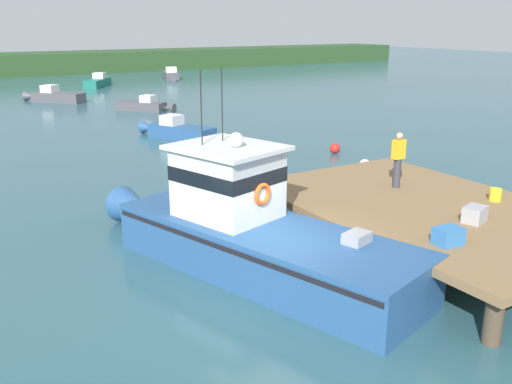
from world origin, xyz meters
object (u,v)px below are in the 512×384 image
at_px(mooring_buoy_inshore, 365,165).
at_px(crate_single_by_cleat, 475,214).
at_px(moored_boat_far_left, 99,82).
at_px(deckhand_by_the_boat, 398,159).
at_px(moored_boat_far_right, 171,75).
at_px(moored_boat_off_the_point, 54,96).
at_px(moored_boat_near_channel, 177,130).
at_px(main_fishing_boat, 247,229).
at_px(crate_stack_mid_dock, 448,236).
at_px(moored_boat_outer_mooring, 145,106).
at_px(bait_bucket, 495,195).
at_px(mooring_buoy_channel_marker, 335,148).

bearing_deg(mooring_buoy_inshore, crate_single_by_cleat, -116.61).
bearing_deg(moored_boat_far_left, deckhand_by_the_boat, -95.27).
bearing_deg(moored_boat_far_right, moored_boat_off_the_point, -140.62).
bearing_deg(moored_boat_near_channel, moored_boat_far_left, 81.68).
height_order(main_fishing_boat, mooring_buoy_inshore, main_fishing_boat).
relative_size(crate_stack_mid_dock, moored_boat_outer_mooring, 0.15).
relative_size(crate_stack_mid_dock, deckhand_by_the_boat, 0.37).
xyz_separation_m(crate_single_by_cleat, bait_bucket, (1.92, 0.84, -0.03)).
bearing_deg(crate_stack_mid_dock, deckhand_by_the_boat, 59.21).
bearing_deg(crate_single_by_cleat, moored_boat_outer_mooring, 84.87).
bearing_deg(bait_bucket, mooring_buoy_channel_marker, 72.65).
xyz_separation_m(crate_single_by_cleat, moored_boat_off_the_point, (-1.63, 36.80, -0.95)).
bearing_deg(main_fishing_boat, moored_boat_outer_mooring, 74.33).
distance_m(moored_boat_far_right, mooring_buoy_channel_marker, 38.06).
xyz_separation_m(moored_boat_far_left, mooring_buoy_channel_marker, (0.82, -34.17, -0.20)).
height_order(bait_bucket, moored_boat_outer_mooring, bait_bucket).
relative_size(mooring_buoy_inshore, mooring_buoy_channel_marker, 1.01).
bearing_deg(mooring_buoy_channel_marker, crate_stack_mid_dock, -119.56).
bearing_deg(crate_single_by_cleat, moored_boat_near_channel, 88.22).
xyz_separation_m(crate_stack_mid_dock, moored_boat_off_the_point, (0.09, 37.46, -0.95)).
distance_m(crate_stack_mid_dock, mooring_buoy_channel_marker, 14.36).
distance_m(moored_boat_far_right, moored_boat_near_channel, 32.56).
xyz_separation_m(crate_single_by_cleat, deckhand_by_the_boat, (0.58, 3.20, 0.66)).
bearing_deg(moored_boat_outer_mooring, moored_boat_off_the_point, 118.07).
xyz_separation_m(main_fishing_boat, mooring_buoy_channel_marker, (10.04, 8.89, -0.77)).
bearing_deg(moored_boat_far_right, deckhand_by_the_boat, -105.47).
xyz_separation_m(crate_stack_mid_dock, moored_boat_far_left, (6.24, 46.62, -0.96)).
bearing_deg(moored_boat_off_the_point, moored_boat_far_left, 56.12).
bearing_deg(mooring_buoy_channel_marker, moored_boat_outer_mooring, 99.15).
height_order(moored_boat_far_right, mooring_buoy_channel_marker, moored_boat_far_right).
bearing_deg(crate_stack_mid_dock, mooring_buoy_inshore, 56.95).
xyz_separation_m(moored_boat_outer_mooring, moored_boat_near_channel, (-2.00, -9.87, 0.03)).
height_order(main_fishing_boat, moored_boat_outer_mooring, main_fishing_boat).
distance_m(crate_single_by_cleat, crate_stack_mid_dock, 1.84).
bearing_deg(bait_bucket, moored_boat_far_left, 86.70).
bearing_deg(crate_stack_mid_dock, moored_boat_far_left, 82.37).
height_order(moored_boat_far_left, moored_boat_off_the_point, moored_boat_off_the_point).
bearing_deg(crate_single_by_cleat, mooring_buoy_inshore, 63.39).
bearing_deg(moored_boat_outer_mooring, bait_bucket, -91.37).
bearing_deg(moored_boat_off_the_point, mooring_buoy_channel_marker, -74.42).
bearing_deg(moored_boat_far_left, crate_stack_mid_dock, -97.63).
height_order(moored_boat_outer_mooring, mooring_buoy_channel_marker, moored_boat_outer_mooring).
height_order(deckhand_by_the_boat, moored_boat_near_channel, deckhand_by_the_boat).
height_order(crate_stack_mid_dock, deckhand_by_the_boat, deckhand_by_the_boat).
relative_size(bait_bucket, moored_boat_off_the_point, 0.07).
xyz_separation_m(main_fishing_boat, moored_boat_off_the_point, (3.07, 33.89, -0.56)).
bearing_deg(crate_single_by_cleat, deckhand_by_the_boat, 79.66).
bearing_deg(main_fishing_boat, mooring_buoy_inshore, 32.32).
distance_m(moored_boat_off_the_point, mooring_buoy_inshore, 28.81).
relative_size(moored_boat_near_channel, mooring_buoy_inshore, 9.55).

